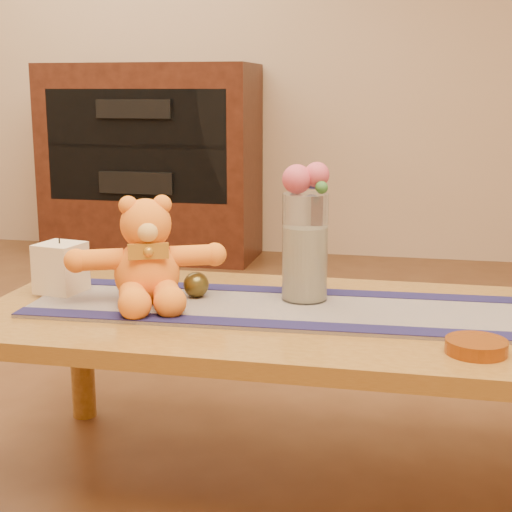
% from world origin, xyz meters
% --- Properties ---
extents(floor, '(5.50, 5.50, 0.00)m').
position_xyz_m(floor, '(0.00, 0.00, 0.00)').
color(floor, '#502D17').
rests_on(floor, ground).
extents(wall_back, '(5.50, 0.00, 5.50)m').
position_xyz_m(wall_back, '(0.00, 2.75, 1.35)').
color(wall_back, tan).
rests_on(wall_back, floor).
extents(coffee_table_top, '(1.40, 0.70, 0.04)m').
position_xyz_m(coffee_table_top, '(0.00, 0.00, 0.43)').
color(coffee_table_top, brown).
rests_on(coffee_table_top, floor).
extents(table_leg_bl, '(0.07, 0.07, 0.41)m').
position_xyz_m(table_leg_bl, '(-0.64, 0.29, 0.21)').
color(table_leg_bl, brown).
rests_on(table_leg_bl, floor).
extents(persian_runner, '(1.21, 0.40, 0.01)m').
position_xyz_m(persian_runner, '(0.01, 0.01, 0.45)').
color(persian_runner, '#1A1845').
rests_on(persian_runner, coffee_table_top).
extents(runner_border_near, '(1.20, 0.11, 0.00)m').
position_xyz_m(runner_border_near, '(0.02, -0.13, 0.46)').
color(runner_border_near, '#18153F').
rests_on(runner_border_near, persian_runner).
extents(runner_border_far, '(1.20, 0.11, 0.00)m').
position_xyz_m(runner_border_far, '(0.01, 0.16, 0.46)').
color(runner_border_far, '#18153F').
rests_on(runner_border_far, persian_runner).
extents(teddy_bear, '(0.45, 0.42, 0.24)m').
position_xyz_m(teddy_bear, '(-0.32, -0.00, 0.58)').
color(teddy_bear, orange).
rests_on(teddy_bear, persian_runner).
extents(pillar_candle, '(0.12, 0.12, 0.12)m').
position_xyz_m(pillar_candle, '(-0.56, 0.03, 0.52)').
color(pillar_candle, beige).
rests_on(pillar_candle, persian_runner).
extents(candle_wick, '(0.00, 0.00, 0.01)m').
position_xyz_m(candle_wick, '(-0.56, 0.03, 0.59)').
color(candle_wick, black).
rests_on(candle_wick, pillar_candle).
extents(glass_vase, '(0.11, 0.11, 0.26)m').
position_xyz_m(glass_vase, '(0.05, 0.09, 0.59)').
color(glass_vase, silver).
rests_on(glass_vase, persian_runner).
extents(potpourri_fill, '(0.09, 0.09, 0.18)m').
position_xyz_m(potpourri_fill, '(0.05, 0.09, 0.55)').
color(potpourri_fill, beige).
rests_on(potpourri_fill, glass_vase).
extents(rose_left, '(0.07, 0.07, 0.07)m').
position_xyz_m(rose_left, '(0.03, 0.08, 0.75)').
color(rose_left, '#C24458').
rests_on(rose_left, glass_vase).
extents(rose_right, '(0.06, 0.06, 0.06)m').
position_xyz_m(rose_right, '(0.08, 0.09, 0.76)').
color(rose_right, '#C24458').
rests_on(rose_right, glass_vase).
extents(blue_flower_back, '(0.04, 0.04, 0.04)m').
position_xyz_m(blue_flower_back, '(0.06, 0.12, 0.75)').
color(blue_flower_back, '#4F4EA9').
rests_on(blue_flower_back, glass_vase).
extents(blue_flower_side, '(0.04, 0.04, 0.04)m').
position_xyz_m(blue_flower_side, '(0.02, 0.11, 0.74)').
color(blue_flower_side, '#4F4EA9').
rests_on(blue_flower_side, glass_vase).
extents(leaf_sprig, '(0.03, 0.03, 0.03)m').
position_xyz_m(leaf_sprig, '(0.09, 0.07, 0.74)').
color(leaf_sprig, '#33662D').
rests_on(leaf_sprig, glass_vase).
extents(bronze_ball, '(0.07, 0.07, 0.06)m').
position_xyz_m(bronze_ball, '(-0.21, 0.05, 0.49)').
color(bronze_ball, '#463C17').
rests_on(bronze_ball, persian_runner).
extents(amber_dish, '(0.16, 0.16, 0.03)m').
position_xyz_m(amber_dish, '(0.44, -0.21, 0.46)').
color(amber_dish, '#BF5914').
rests_on(amber_dish, coffee_table_top).
extents(media_cabinet, '(1.20, 0.50, 1.10)m').
position_xyz_m(media_cabinet, '(-1.20, 2.48, 0.55)').
color(media_cabinet, black).
rests_on(media_cabinet, floor).
extents(cabinet_cavity, '(1.02, 0.03, 0.61)m').
position_xyz_m(cabinet_cavity, '(-1.20, 2.25, 0.66)').
color(cabinet_cavity, black).
rests_on(cabinet_cavity, media_cabinet).
extents(cabinet_shelf, '(1.02, 0.20, 0.02)m').
position_xyz_m(cabinet_shelf, '(-1.20, 2.33, 0.66)').
color(cabinet_shelf, black).
rests_on(cabinet_shelf, media_cabinet).
extents(stereo_upper, '(0.42, 0.28, 0.10)m').
position_xyz_m(stereo_upper, '(-1.20, 2.35, 0.86)').
color(stereo_upper, black).
rests_on(stereo_upper, media_cabinet).
extents(stereo_lower, '(0.42, 0.28, 0.12)m').
position_xyz_m(stereo_lower, '(-1.20, 2.35, 0.46)').
color(stereo_lower, black).
rests_on(stereo_lower, media_cabinet).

